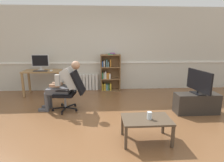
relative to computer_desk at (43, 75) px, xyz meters
name	(u,v)px	position (x,y,z in m)	size (l,w,h in m)	color
ground_plane	(107,124)	(1.90, -2.15, -0.63)	(18.00, 18.00, 0.00)	brown
back_wall	(104,50)	(1.90, 0.50, 0.72)	(12.00, 0.13, 2.70)	beige
computer_desk	(43,75)	(0.00, 0.00, 0.00)	(1.11, 0.57, 0.76)	#9E7547
imac_monitor	(40,61)	(-0.06, 0.08, 0.40)	(0.51, 0.14, 0.47)	silver
keyboard	(40,71)	(-0.01, -0.14, 0.14)	(0.41, 0.12, 0.02)	black
computer_mouse	(51,71)	(0.30, -0.12, 0.14)	(0.06, 0.10, 0.03)	white
bookshelf	(109,74)	(2.06, 0.29, -0.05)	(0.65, 0.29, 1.25)	brown
radiator	(84,82)	(1.21, 0.39, -0.36)	(0.93, 0.08, 0.54)	white
office_chair	(71,89)	(1.06, -1.36, -0.11)	(0.82, 0.62, 0.97)	black
person_seated	(63,84)	(0.89, -1.34, 0.02)	(1.04, 0.42, 1.21)	#4C4C51
tv_stand	(196,103)	(3.99, -1.73, -0.39)	(0.99, 0.36, 0.47)	#2D2823
tv_screen	(199,82)	(3.99, -1.73, 0.13)	(0.24, 0.82, 0.54)	black
coffee_table	(146,121)	(2.53, -2.82, -0.28)	(0.81, 0.52, 0.41)	#4C3D2D
drinking_glass	(149,115)	(2.57, -2.84, -0.16)	(0.08, 0.08, 0.12)	silver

